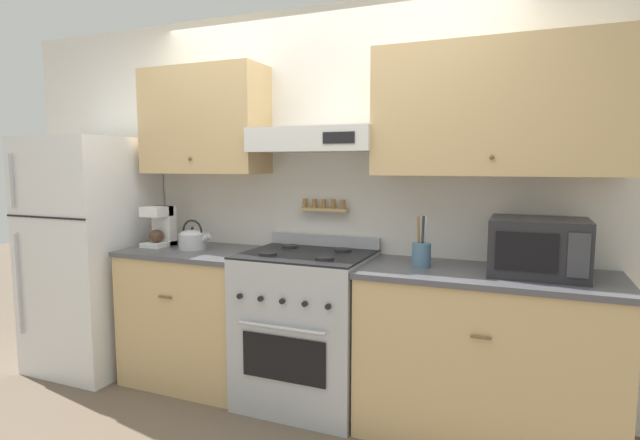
% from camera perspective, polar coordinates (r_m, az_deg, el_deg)
% --- Properties ---
extents(ground_plane, '(16.00, 16.00, 0.00)m').
position_cam_1_polar(ground_plane, '(3.16, -4.07, -22.25)').
color(ground_plane, brown).
extents(wall_back, '(5.20, 0.46, 2.55)m').
position_cam_1_polar(wall_back, '(3.29, 2.09, 5.49)').
color(wall_back, silver).
rests_on(wall_back, ground_plane).
extents(counter_left, '(0.92, 0.65, 0.93)m').
position_cam_1_polar(counter_left, '(3.66, -13.89, -10.43)').
color(counter_left, tan).
rests_on(counter_left, ground_plane).
extents(counter_right, '(1.37, 0.65, 0.93)m').
position_cam_1_polar(counter_right, '(3.00, 18.31, -14.39)').
color(counter_right, tan).
rests_on(counter_right, ground_plane).
extents(stove_range, '(0.78, 0.68, 1.04)m').
position_cam_1_polar(stove_range, '(3.22, -1.57, -12.21)').
color(stove_range, '#ADAFB5').
rests_on(stove_range, ground_plane).
extents(refrigerator, '(0.74, 0.78, 1.70)m').
position_cam_1_polar(refrigerator, '(4.09, -24.58, -3.48)').
color(refrigerator, white).
rests_on(refrigerator, ground_plane).
extents(tea_kettle, '(0.24, 0.19, 0.20)m').
position_cam_1_polar(tea_kettle, '(3.56, -14.33, -2.06)').
color(tea_kettle, '#B7B7BC').
rests_on(tea_kettle, counter_left).
extents(coffee_maker, '(0.16, 0.21, 0.29)m').
position_cam_1_polar(coffee_maker, '(3.76, -17.77, -0.61)').
color(coffee_maker, white).
rests_on(coffee_maker, counter_left).
extents(microwave, '(0.48, 0.39, 0.30)m').
position_cam_1_polar(microwave, '(2.86, 23.68, -2.84)').
color(microwave, '#232326').
rests_on(microwave, counter_right).
extents(utensil_crock, '(0.11, 0.11, 0.29)m').
position_cam_1_polar(utensil_crock, '(2.90, 11.52, -3.77)').
color(utensil_crock, slate).
rests_on(utensil_crock, counter_right).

